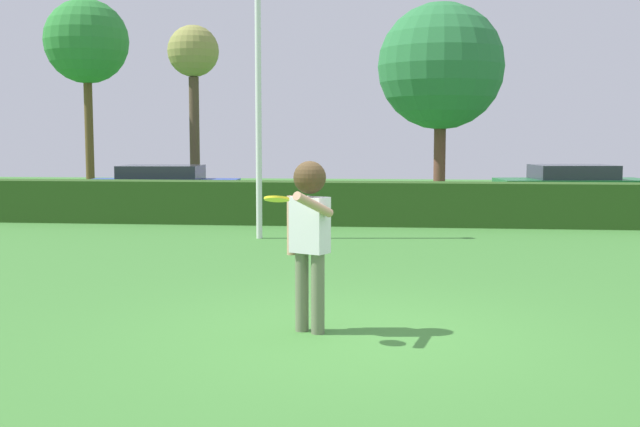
# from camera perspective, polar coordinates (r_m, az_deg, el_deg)

# --- Properties ---
(ground_plane) EXTENTS (60.00, 60.00, 0.00)m
(ground_plane) POSITION_cam_1_polar(r_m,az_deg,el_deg) (8.10, 2.17, -8.89)
(ground_plane) COLOR #3D7A32
(person) EXTENTS (0.52, 0.83, 1.79)m
(person) POSITION_cam_1_polar(r_m,az_deg,el_deg) (7.99, -0.80, -0.76)
(person) COLOR #687154
(person) RESTS_ON ground
(frisbee) EXTENTS (0.25, 0.25, 0.09)m
(frisbee) POSITION_cam_1_polar(r_m,az_deg,el_deg) (7.55, -3.20, 1.07)
(frisbee) COLOR yellow
(lamppost) EXTENTS (0.24, 0.24, 5.40)m
(lamppost) POSITION_cam_1_polar(r_m,az_deg,el_deg) (15.60, -4.56, 9.22)
(lamppost) COLOR silver
(lamppost) RESTS_ON ground
(hedge_row) EXTENTS (22.06, 0.90, 1.00)m
(hedge_row) POSITION_cam_1_polar(r_m,az_deg,el_deg) (18.00, 4.38, 0.73)
(hedge_row) COLOR #284C19
(hedge_row) RESTS_ON ground
(parked_car_blue) EXTENTS (4.31, 2.04, 1.25)m
(parked_car_blue) POSITION_cam_1_polar(r_m,az_deg,el_deg) (22.14, -11.55, 2.04)
(parked_car_blue) COLOR #263FA5
(parked_car_blue) RESTS_ON ground
(parked_car_green) EXTENTS (4.39, 2.25, 1.25)m
(parked_car_green) POSITION_cam_1_polar(r_m,az_deg,el_deg) (23.17, 18.07, 2.03)
(parked_car_green) COLOR #1E6633
(parked_car_green) RESTS_ON ground
(maple_tree) EXTENTS (2.66, 2.66, 6.40)m
(maple_tree) POSITION_cam_1_polar(r_m,az_deg,el_deg) (26.30, -16.78, 11.92)
(maple_tree) COLOR brown
(maple_tree) RESTS_ON ground
(birch_tree) EXTENTS (1.59, 1.59, 5.49)m
(birch_tree) POSITION_cam_1_polar(r_m,az_deg,el_deg) (24.86, -9.29, 11.16)
(birch_tree) COLOR brown
(birch_tree) RESTS_ON ground
(oak_tree) EXTENTS (4.14, 4.14, 6.42)m
(oak_tree) POSITION_cam_1_polar(r_m,az_deg,el_deg) (26.20, 8.88, 10.60)
(oak_tree) COLOR brown
(oak_tree) RESTS_ON ground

